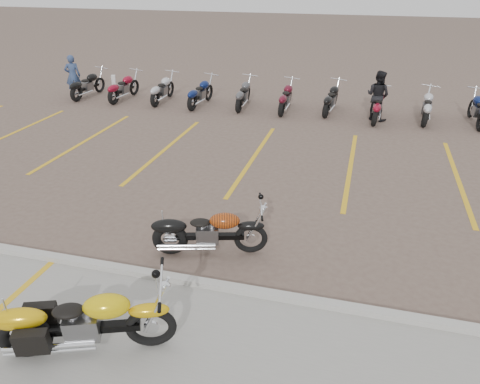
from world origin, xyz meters
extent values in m
plane|color=#6E5A4F|center=(0.00, 0.00, 0.00)|extent=(100.00, 100.00, 0.00)
cube|color=#ADAAA3|center=(0.00, -2.00, 0.06)|extent=(60.00, 0.18, 0.12)
torus|color=black|center=(0.37, -3.49, 0.35)|extent=(0.71, 0.37, 0.71)
torus|color=black|center=(-1.21, -4.11, 0.35)|extent=(0.77, 0.45, 0.76)
cube|color=black|center=(-0.42, -3.80, 0.42)|extent=(1.38, 0.64, 0.11)
cube|color=slate|center=(-0.47, -3.82, 0.48)|extent=(0.55, 0.47, 0.37)
ellipsoid|color=#DBB90B|center=(-0.13, -3.69, 0.81)|extent=(0.72, 0.56, 0.33)
ellipsoid|color=black|center=(-0.60, -3.87, 0.77)|extent=(0.50, 0.42, 0.13)
torus|color=black|center=(1.12, -0.79, 0.31)|extent=(0.63, 0.28, 0.63)
torus|color=black|center=(-0.32, -1.20, 0.31)|extent=(0.69, 0.34, 0.67)
cube|color=black|center=(0.40, -0.99, 0.37)|extent=(1.24, 0.46, 0.10)
cube|color=slate|center=(0.36, -1.01, 0.43)|extent=(0.47, 0.39, 0.33)
ellipsoid|color=black|center=(0.66, -0.92, 0.72)|extent=(0.63, 0.45, 0.29)
ellipsoid|color=black|center=(0.23, -1.04, 0.68)|extent=(0.43, 0.35, 0.12)
imported|color=navy|center=(-8.91, 8.88, 0.84)|extent=(0.74, 0.66, 1.69)
imported|color=black|center=(3.27, 8.74, 0.86)|extent=(1.05, 0.97, 1.72)
cube|color=silver|center=(-6.97, 8.76, 0.50)|extent=(0.20, 0.20, 1.00)
camera|label=1|loc=(2.91, -8.06, 4.89)|focal=35.00mm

